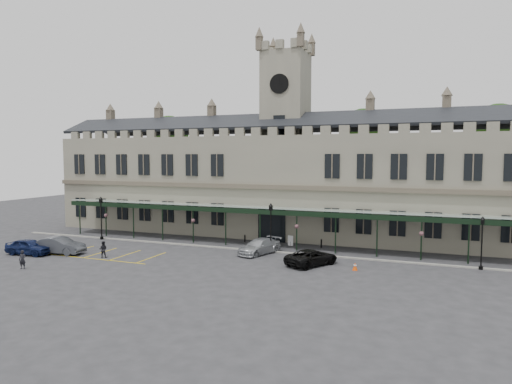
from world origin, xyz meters
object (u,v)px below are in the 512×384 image
(lamp_post_right, at_px, (482,238))
(car_left_a, at_px, (29,247))
(lamp_post_left, at_px, (101,214))
(clock_tower, at_px, (286,128))
(person_a, at_px, (22,260))
(car_van, at_px, (312,257))
(lamp_post_mid, at_px, (271,224))
(car_left_b, at_px, (59,245))
(station_building, at_px, (285,182))
(sign_board, at_px, (291,241))
(car_taxi, at_px, (259,246))
(person_b, at_px, (103,249))
(traffic_cone, at_px, (355,266))

(lamp_post_right, distance_m, car_left_a, 41.98)
(lamp_post_left, bearing_deg, clock_tower, 29.99)
(lamp_post_right, bearing_deg, person_a, -159.20)
(lamp_post_left, bearing_deg, car_van, -7.62)
(lamp_post_mid, height_order, car_left_b, lamp_post_mid)
(station_building, height_order, lamp_post_right, station_building)
(station_building, height_order, person_a, station_building)
(sign_board, bearing_deg, car_left_a, -135.15)
(car_taxi, distance_m, person_a, 21.24)
(car_left_b, distance_m, person_b, 5.20)
(clock_tower, relative_size, person_b, 15.69)
(lamp_post_mid, bearing_deg, lamp_post_right, 0.77)
(lamp_post_right, height_order, traffic_cone, lamp_post_right)
(lamp_post_mid, relative_size, sign_board, 4.57)
(car_left_a, xyz_separation_m, car_taxi, (20.98, 8.50, -0.05))
(lamp_post_left, relative_size, person_b, 3.18)
(person_a, bearing_deg, car_van, 5.60)
(lamp_post_right, distance_m, car_van, 14.48)
(lamp_post_left, bearing_deg, person_b, -49.38)
(lamp_post_right, height_order, car_taxi, lamp_post_right)
(sign_board, relative_size, car_van, 0.22)
(car_left_b, xyz_separation_m, car_taxi, (18.50, 7.14, -0.10))
(lamp_post_mid, xyz_separation_m, car_van, (5.04, -3.40, -2.28))
(clock_tower, xyz_separation_m, car_left_b, (-17.50, -18.83, -12.27))
(lamp_post_mid, bearing_deg, car_taxi, -143.69)
(station_building, relative_size, person_a, 37.26)
(clock_tower, relative_size, lamp_post_left, 4.94)
(car_left_b, bearing_deg, lamp_post_left, 2.38)
(lamp_post_right, xyz_separation_m, car_left_a, (-40.85, -9.46, -1.93))
(car_taxi, bearing_deg, lamp_post_left, -162.39)
(car_left_a, bearing_deg, lamp_post_right, -81.59)
(car_taxi, bearing_deg, traffic_cone, 2.23)
(station_building, height_order, traffic_cone, station_building)
(station_building, relative_size, lamp_post_left, 11.95)
(lamp_post_mid, bearing_deg, person_b, -151.82)
(person_a, height_order, person_b, person_a)
(station_building, distance_m, lamp_post_right, 23.72)
(sign_board, height_order, person_b, person_b)
(lamp_post_right, distance_m, traffic_cone, 11.05)
(car_left_b, relative_size, person_a, 3.16)
(lamp_post_mid, bearing_deg, traffic_cone, -23.30)
(lamp_post_left, xyz_separation_m, car_left_b, (1.41, -7.92, -2.14))
(lamp_post_left, distance_m, car_taxi, 20.05)
(person_b, bearing_deg, car_taxi, -176.29)
(clock_tower, bearing_deg, station_building, -90.00)
(traffic_cone, height_order, sign_board, sign_board)
(station_building, bearing_deg, traffic_cone, -53.56)
(car_taxi, bearing_deg, person_a, -122.49)
(lamp_post_mid, distance_m, lamp_post_right, 18.91)
(station_building, relative_size, car_taxi, 11.72)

